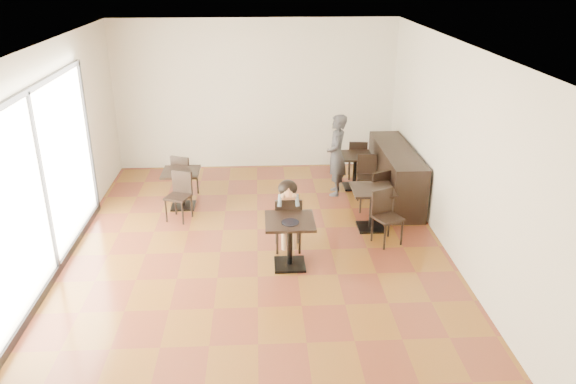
{
  "coord_description": "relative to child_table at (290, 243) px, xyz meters",
  "views": [
    {
      "loc": [
        0.06,
        -7.88,
        4.28
      ],
      "look_at": [
        0.49,
        0.02,
        1.0
      ],
      "focal_mm": 35.0,
      "sensor_mm": 36.0,
      "label": 1
    }
  ],
  "objects": [
    {
      "name": "wall_back",
      "position": [
        -0.49,
        4.48,
        1.22
      ],
      "size": [
        6.0,
        0.01,
        3.2
      ],
      "primitive_type": "cube",
      "color": "silver",
      "rests_on": "floor"
    },
    {
      "name": "cafe_table_back",
      "position": [
        1.48,
        3.09,
        -0.03
      ],
      "size": [
        0.74,
        0.74,
        0.7
      ],
      "primitive_type": null,
      "rotation": [
        0.0,
        0.0,
        -0.13
      ],
      "color": "black",
      "rests_on": "floor"
    },
    {
      "name": "cafe_table_mid",
      "position": [
        1.46,
        1.21,
        -0.01
      ],
      "size": [
        0.93,
        0.93,
        0.74
      ],
      "primitive_type": null,
      "rotation": [
        0.0,
        0.0,
        0.44
      ],
      "color": "black",
      "rests_on": "floor"
    },
    {
      "name": "ceiling",
      "position": [
        -0.49,
        0.48,
        2.82
      ],
      "size": [
        6.0,
        8.0,
        0.01
      ],
      "primitive_type": "cube",
      "color": "silver",
      "rests_on": "floor"
    },
    {
      "name": "chair_left_a",
      "position": [
        -1.87,
        2.84,
        0.05
      ],
      "size": [
        0.5,
        0.5,
        0.86
      ],
      "primitive_type": null,
      "rotation": [
        0.0,
        0.0,
        2.75
      ],
      "color": "black",
      "rests_on": "floor"
    },
    {
      "name": "cafe_table_left",
      "position": [
        -1.87,
        2.29,
        -0.03
      ],
      "size": [
        0.88,
        0.88,
        0.71
      ],
      "primitive_type": null,
      "rotation": [
        0.0,
        0.0,
        -0.39
      ],
      "color": "black",
      "rests_on": "floor"
    },
    {
      "name": "chair_back_b",
      "position": [
        1.63,
        2.54,
        0.04
      ],
      "size": [
        0.42,
        0.42,
        0.84
      ],
      "primitive_type": null,
      "rotation": [
        0.0,
        0.0,
        -0.13
      ],
      "color": "black",
      "rests_on": "floor"
    },
    {
      "name": "plate",
      "position": [
        0.0,
        -0.1,
        0.39
      ],
      "size": [
        0.26,
        0.26,
        0.02
      ],
      "primitive_type": "cylinder",
      "color": "black",
      "rests_on": "child_table"
    },
    {
      "name": "pizza_slice",
      "position": [
        0.0,
        0.36,
        0.62
      ],
      "size": [
        0.27,
        0.21,
        0.06
      ],
      "primitive_type": null,
      "color": "tan",
      "rests_on": "child"
    },
    {
      "name": "adult_patron",
      "position": [
        1.06,
        2.79,
        0.41
      ],
      "size": [
        0.45,
        0.63,
        1.59
      ],
      "primitive_type": "imported",
      "rotation": [
        0.0,
        0.0,
        -1.7
      ],
      "color": "#38383D",
      "rests_on": "floor"
    },
    {
      "name": "wall_front",
      "position": [
        -0.49,
        -3.52,
        1.22
      ],
      "size": [
        6.0,
        0.01,
        3.2
      ],
      "primitive_type": "cube",
      "color": "silver",
      "rests_on": "floor"
    },
    {
      "name": "child_table",
      "position": [
        0.0,
        0.0,
        0.0
      ],
      "size": [
        0.72,
        0.72,
        0.76
      ],
      "primitive_type": null,
      "color": "black",
      "rests_on": "floor"
    },
    {
      "name": "wall_left",
      "position": [
        -3.49,
        0.48,
        1.22
      ],
      "size": [
        0.01,
        8.0,
        3.2
      ],
      "primitive_type": "cube",
      "color": "silver",
      "rests_on": "floor"
    },
    {
      "name": "storefront_window",
      "position": [
        -3.46,
        -0.02,
        1.02
      ],
      "size": [
        0.04,
        4.5,
        2.6
      ],
      "primitive_type": "cube",
      "color": "white",
      "rests_on": "floor"
    },
    {
      "name": "chair_back_a",
      "position": [
        1.63,
        3.64,
        0.04
      ],
      "size": [
        0.42,
        0.42,
        0.84
      ],
      "primitive_type": null,
      "rotation": [
        0.0,
        0.0,
        3.01
      ],
      "color": "black",
      "rests_on": "floor"
    },
    {
      "name": "floor",
      "position": [
        -0.49,
        0.48,
        -0.38
      ],
      "size": [
        6.0,
        8.0,
        0.01
      ],
      "primitive_type": "cube",
      "color": "brown",
      "rests_on": "ground"
    },
    {
      "name": "wall_right",
      "position": [
        2.51,
        0.48,
        1.22
      ],
      "size": [
        0.01,
        8.0,
        3.2
      ],
      "primitive_type": "cube",
      "color": "silver",
      "rests_on": "floor"
    },
    {
      "name": "service_counter",
      "position": [
        2.16,
        2.48,
        0.12
      ],
      "size": [
        0.6,
        2.4,
        1.0
      ],
      "primitive_type": "cube",
      "color": "black",
      "rests_on": "floor"
    },
    {
      "name": "chair_mid_b",
      "position": [
        1.61,
        0.66,
        0.06
      ],
      "size": [
        0.53,
        0.53,
        0.89
      ],
      "primitive_type": null,
      "rotation": [
        0.0,
        0.0,
        0.44
      ],
      "color": "black",
      "rests_on": "floor"
    },
    {
      "name": "chair_left_b",
      "position": [
        -1.87,
        1.74,
        0.05
      ],
      "size": [
        0.5,
        0.5,
        0.86
      ],
      "primitive_type": null,
      "rotation": [
        0.0,
        0.0,
        -0.39
      ],
      "color": "black",
      "rests_on": "floor"
    },
    {
      "name": "child_chair",
      "position": [
        0.0,
        0.55,
        0.08
      ],
      "size": [
        0.41,
        0.41,
        0.92
      ],
      "primitive_type": null,
      "rotation": [
        0.0,
        0.0,
        3.14
      ],
      "color": "black",
      "rests_on": "floor"
    },
    {
      "name": "chair_mid_a",
      "position": [
        1.61,
        1.76,
        0.06
      ],
      "size": [
        0.53,
        0.53,
        0.89
      ],
      "primitive_type": null,
      "rotation": [
        0.0,
        0.0,
        3.58
      ],
      "color": "black",
      "rests_on": "floor"
    },
    {
      "name": "child",
      "position": [
        0.0,
        0.55,
        0.2
      ],
      "size": [
        0.41,
        0.58,
        1.16
      ],
      "primitive_type": null,
      "color": "slate",
      "rests_on": "child_chair"
    }
  ]
}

